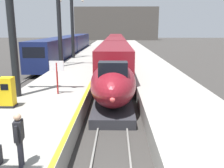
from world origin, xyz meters
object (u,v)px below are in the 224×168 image
at_px(highspeed_train_main, 115,49).
at_px(departure_info_board, 57,71).
at_px(station_column_far, 59,11).
at_px(ticket_machine_yellow, 7,93).
at_px(regional_train_adjacent, 69,46).
at_px(passenger_near_edge, 19,136).
at_px(station_column_mid, 9,2).
at_px(station_column_distant, 72,20).

bearing_deg(highspeed_train_main, departure_info_board, -98.35).
xyz_separation_m(highspeed_train_main, station_column_far, (-5.90, -12.59, 4.95)).
distance_m(highspeed_train_main, ticket_machine_yellow, 27.28).
xyz_separation_m(regional_train_adjacent, passenger_near_edge, (5.43, -35.66, -0.09)).
height_order(regional_train_adjacent, station_column_mid, station_column_mid).
xyz_separation_m(station_column_far, ticket_machine_yellow, (0.35, -14.11, -5.12)).
bearing_deg(station_column_far, station_column_mid, -90.00).
bearing_deg(passenger_near_edge, station_column_distant, 96.70).
bearing_deg(highspeed_train_main, station_column_distant, -140.38).
bearing_deg(station_column_distant, station_column_far, -90.00).
xyz_separation_m(highspeed_train_main, regional_train_adjacent, (-8.10, 3.31, 0.17)).
relative_size(passenger_near_edge, ticket_machine_yellow, 1.06).
xyz_separation_m(station_column_distant, passenger_near_edge, (3.23, -27.47, -4.25)).
height_order(regional_train_adjacent, departure_info_board, regional_train_adjacent).
bearing_deg(ticket_machine_yellow, station_column_mid, 99.51).
xyz_separation_m(regional_train_adjacent, station_column_distant, (2.20, -8.20, 4.16)).
height_order(passenger_near_edge, ticket_machine_yellow, passenger_near_edge).
bearing_deg(departure_info_board, station_column_mid, -167.23).
bearing_deg(passenger_near_edge, regional_train_adjacent, 98.65).
bearing_deg(station_column_distant, station_column_mid, -90.00).
xyz_separation_m(highspeed_train_main, ticket_machine_yellow, (-5.55, -26.71, -0.17)).
bearing_deg(regional_train_adjacent, station_column_distant, -74.97).
distance_m(station_column_mid, departure_info_board, 4.72).
bearing_deg(station_column_far, departure_info_board, -78.36).
bearing_deg(station_column_distant, passenger_near_edge, -83.30).
distance_m(highspeed_train_main, departure_info_board, 24.35).
height_order(station_column_far, passenger_near_edge, station_column_far).
bearing_deg(regional_train_adjacent, passenger_near_edge, -81.35).
height_order(regional_train_adjacent, passenger_near_edge, regional_train_adjacent).
xyz_separation_m(station_column_mid, station_column_distant, (0.00, 19.73, -0.31)).
bearing_deg(ticket_machine_yellow, station_column_distant, 90.92).
height_order(station_column_distant, ticket_machine_yellow, station_column_distant).
height_order(passenger_near_edge, departure_info_board, departure_info_board).
relative_size(station_column_far, station_column_distant, 1.14).
distance_m(regional_train_adjacent, ticket_machine_yellow, 30.13).
distance_m(station_column_far, passenger_near_edge, 20.60).
bearing_deg(station_column_far, ticket_machine_yellow, -88.58).
relative_size(regional_train_adjacent, station_column_far, 3.73).
height_order(station_column_mid, station_column_distant, station_column_mid).
relative_size(regional_train_adjacent, departure_info_board, 17.26).
bearing_deg(departure_info_board, station_column_far, 101.64).
height_order(station_column_mid, station_column_far, station_column_far).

